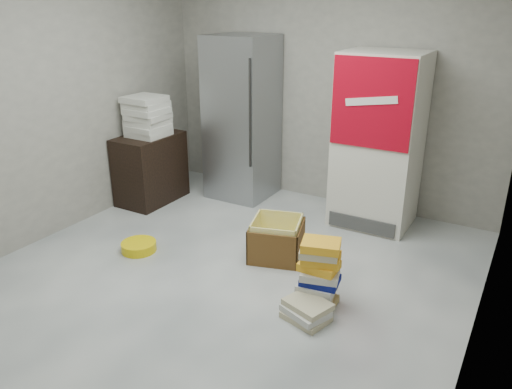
{
  "coord_description": "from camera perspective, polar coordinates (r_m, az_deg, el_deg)",
  "views": [
    {
      "loc": [
        2.16,
        -2.81,
        2.27
      ],
      "look_at": [
        0.12,
        0.7,
        0.67
      ],
      "focal_mm": 35.0,
      "sensor_mm": 36.0,
      "label": 1
    }
  ],
  "objects": [
    {
      "name": "steel_fridge",
      "position": [
        5.96,
        -1.57,
        8.68
      ],
      "size": [
        0.7,
        0.72,
        1.9
      ],
      "color": "#95979C",
      "rests_on": "ground"
    },
    {
      "name": "supply_box_stack",
      "position": [
        5.85,
        -12.33,
        8.74
      ],
      "size": [
        0.44,
        0.43,
        0.45
      ],
      "color": "silver",
      "rests_on": "wood_shelf"
    },
    {
      "name": "bucket_lid",
      "position": [
        4.96,
        -13.24,
        -5.8
      ],
      "size": [
        0.44,
        0.44,
        0.09
      ],
      "primitive_type": "cylinder",
      "rotation": [
        0.0,
        0.0,
        0.43
      ],
      "color": "yellow",
      "rests_on": "ground"
    },
    {
      "name": "wood_shelf",
      "position": [
        6.03,
        -11.95,
        2.93
      ],
      "size": [
        0.5,
        0.8,
        0.8
      ],
      "primitive_type": "cube",
      "color": "black",
      "rests_on": "ground"
    },
    {
      "name": "phonebook_stack_side",
      "position": [
        3.88,
        5.78,
        -13.07
      ],
      "size": [
        0.4,
        0.37,
        0.15
      ],
      "rotation": [
        0.0,
        0.0,
        -0.28
      ],
      "color": "#BAAE89",
      "rests_on": "ground"
    },
    {
      "name": "coke_cooler",
      "position": [
        5.31,
        13.83,
        5.96
      ],
      "size": [
        0.8,
        0.73,
        1.8
      ],
      "color": "silver",
      "rests_on": "ground"
    },
    {
      "name": "phonebook_stack_main",
      "position": [
        3.97,
        7.21,
        -8.84
      ],
      "size": [
        0.36,
        0.32,
        0.55
      ],
      "rotation": [
        0.0,
        0.0,
        0.15
      ],
      "color": "#9C824C",
      "rests_on": "ground"
    },
    {
      "name": "ground",
      "position": [
        4.21,
        -6.32,
        -11.31
      ],
      "size": [
        5.0,
        5.0,
        0.0
      ],
      "primitive_type": "plane",
      "color": "silver",
      "rests_on": "ground"
    },
    {
      "name": "cardboard_box",
      "position": [
        4.68,
        2.36,
        -5.39
      ],
      "size": [
        0.58,
        0.58,
        0.38
      ],
      "rotation": [
        0.0,
        0.0,
        0.29
      ],
      "color": "yellow",
      "rests_on": "ground"
    },
    {
      "name": "room_shell",
      "position": [
        3.57,
        -7.51,
        13.74
      ],
      "size": [
        4.04,
        5.04,
        2.82
      ],
      "color": "#9F9A8F",
      "rests_on": "ground"
    }
  ]
}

